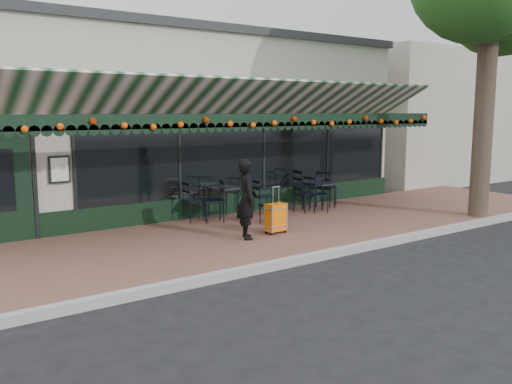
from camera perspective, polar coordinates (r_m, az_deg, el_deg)
ground at (r=10.17m, az=7.76°, el=-6.71°), size 80.00×80.00×0.00m
sidewalk at (r=11.64m, az=1.00°, el=-4.30°), size 18.00×4.00×0.15m
curb at (r=10.09m, az=8.09°, el=-6.39°), size 18.00×0.16×0.15m
restaurant_building at (r=16.41m, az=-11.29°, el=7.01°), size 12.00×9.60×4.50m
neighbor_building_right at (r=24.88m, az=17.19°, el=7.55°), size 12.00×8.00×4.80m
woman at (r=10.66m, az=-0.98°, el=-0.74°), size 0.58×0.68×1.59m
suitcase at (r=11.18m, az=2.08°, el=-2.73°), size 0.44×0.27×0.97m
cafe_table_a at (r=14.17m, az=7.05°, el=0.67°), size 0.53×0.53×0.66m
cafe_table_b at (r=12.76m, az=-3.49°, el=0.17°), size 0.59×0.59×0.73m
chair_a_left at (r=13.55m, az=5.10°, el=-0.27°), size 0.50×0.50×0.89m
chair_a_right at (r=14.23m, az=5.20°, el=0.37°), size 0.58×0.58×1.00m
chair_a_front at (r=13.63m, az=6.62°, el=-0.31°), size 0.55×0.55×0.86m
chair_a_extra at (r=14.53m, az=7.42°, el=0.41°), size 0.62×0.62×0.95m
chair_b_left at (r=12.35m, az=-4.50°, el=-0.96°), size 0.61×0.61×0.96m
chair_b_right at (r=13.26m, az=0.79°, el=-0.52°), size 0.51×0.51×0.85m
chair_b_front at (r=12.14m, az=1.56°, el=-1.44°), size 0.44×0.44×0.82m
chair_solo at (r=12.47m, az=-6.49°, el=-0.97°), size 0.51×0.51×0.93m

